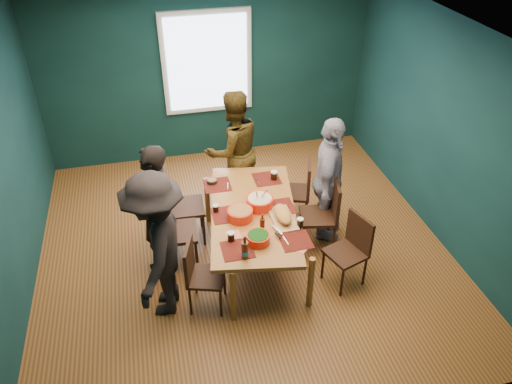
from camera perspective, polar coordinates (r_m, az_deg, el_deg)
room at (r=5.82m, az=-2.22°, el=5.66°), size 5.01×5.01×2.71m
dining_table at (r=5.81m, az=-0.29°, el=-2.72°), size 1.28×2.06×0.73m
chair_left_far at (r=6.25m, az=-8.96°, el=-1.10°), size 0.47×0.47×1.00m
chair_left_mid at (r=5.87m, az=-9.93°, el=-3.91°), size 0.48×0.48×0.99m
chair_left_near at (r=5.38m, az=-6.57°, el=-8.94°), size 0.48×0.48×0.85m
chair_right_far at (r=6.56m, az=5.13°, el=0.56°), size 0.52×0.52×0.90m
chair_right_mid at (r=6.14m, az=8.00°, el=-2.04°), size 0.50×0.50×0.95m
chair_right_near at (r=5.74m, az=10.90°, el=-5.99°), size 0.50×0.50×0.87m
person_far_left at (r=5.81m, az=-11.45°, el=-1.86°), size 0.59×0.69×1.60m
person_back at (r=6.73m, az=-2.61°, el=4.79°), size 0.96×0.84×1.69m
person_right at (r=6.18m, az=8.27°, el=1.31°), size 0.77×1.05×1.66m
person_near_left at (r=5.19m, az=-11.21°, el=-6.14°), size 0.91×1.23×1.71m
bowl_salad at (r=5.62m, az=-1.83°, el=-2.51°), size 0.29×0.29×0.12m
bowl_dumpling at (r=5.79m, az=0.43°, el=-1.16°), size 0.31×0.31×0.29m
bowl_herbs at (r=5.29m, az=0.25°, el=-5.30°), size 0.25×0.25×0.11m
cutting_board at (r=5.61m, az=3.07°, el=-2.68°), size 0.30×0.60×0.13m
small_bowl at (r=6.25m, az=-5.05°, el=1.25°), size 0.13×0.13×0.05m
beer_bottle_a at (r=5.08m, az=-1.27°, el=-6.67°), size 0.08×0.08×0.29m
beer_bottle_b at (r=5.43m, az=0.72°, el=-3.69°), size 0.06×0.06×0.22m
cola_glass_a at (r=5.32m, az=-2.87°, el=-5.07°), size 0.08×0.08×0.11m
cola_glass_b at (r=5.53m, az=5.07°, el=-3.43°), size 0.07×0.07×0.10m
cola_glass_c at (r=6.28m, az=2.07°, el=1.94°), size 0.08×0.08×0.12m
cola_glass_d at (r=5.74m, az=-4.63°, el=-1.85°), size 0.07×0.07×0.09m
napkin_a at (r=5.86m, az=3.44°, el=-1.57°), size 0.17×0.17×0.00m
napkin_b at (r=5.42m, az=-2.62°, el=-4.94°), size 0.16×0.16×0.00m
napkin_c at (r=5.27m, az=5.15°, el=-6.44°), size 0.18×0.18×0.00m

